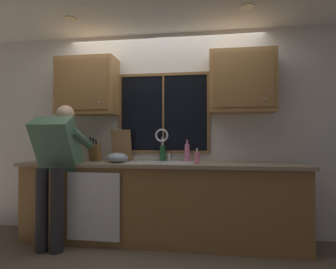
{
  "coord_description": "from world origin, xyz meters",
  "views": [
    {
      "loc": [
        0.57,
        -3.52,
        1.19
      ],
      "look_at": [
        0.1,
        -0.3,
        1.25
      ],
      "focal_mm": 29.93,
      "sensor_mm": 36.0,
      "label": 1
    }
  ],
  "objects_px": {
    "mixing_bowl": "(118,158)",
    "bottle_green_glass": "(187,152)",
    "person_standing": "(56,159)",
    "cutting_board": "(122,145)",
    "knife_block": "(95,152)",
    "bottle_tall_clear": "(163,153)",
    "soap_dispenser": "(197,158)"
  },
  "relations": [
    {
      "from": "mixing_bowl",
      "to": "soap_dispenser",
      "type": "xyz_separation_m",
      "value": [
        0.92,
        -0.02,
        0.01
      ]
    },
    {
      "from": "person_standing",
      "to": "bottle_tall_clear",
      "type": "xyz_separation_m",
      "value": [
        1.1,
        0.57,
        0.05
      ]
    },
    {
      "from": "bottle_green_glass",
      "to": "knife_block",
      "type": "bearing_deg",
      "value": -176.5
    },
    {
      "from": "person_standing",
      "to": "bottle_green_glass",
      "type": "distance_m",
      "value": 1.51
    },
    {
      "from": "mixing_bowl",
      "to": "bottle_tall_clear",
      "type": "xyz_separation_m",
      "value": [
        0.48,
        0.32,
        0.05
      ]
    },
    {
      "from": "cutting_board",
      "to": "bottle_green_glass",
      "type": "distance_m",
      "value": 0.84
    },
    {
      "from": "mixing_bowl",
      "to": "bottle_green_glass",
      "type": "distance_m",
      "value": 0.84
    },
    {
      "from": "person_standing",
      "to": "bottle_tall_clear",
      "type": "distance_m",
      "value": 1.24
    },
    {
      "from": "cutting_board",
      "to": "mixing_bowl",
      "type": "height_order",
      "value": "cutting_board"
    },
    {
      "from": "mixing_bowl",
      "to": "bottle_green_glass",
      "type": "height_order",
      "value": "bottle_green_glass"
    },
    {
      "from": "knife_block",
      "to": "cutting_board",
      "type": "xyz_separation_m",
      "value": [
        0.32,
        0.08,
        0.09
      ]
    },
    {
      "from": "cutting_board",
      "to": "soap_dispenser",
      "type": "bearing_deg",
      "value": -17.94
    },
    {
      "from": "soap_dispenser",
      "to": "bottle_green_glass",
      "type": "xyz_separation_m",
      "value": [
        -0.13,
        0.3,
        0.05
      ]
    },
    {
      "from": "bottle_green_glass",
      "to": "bottle_tall_clear",
      "type": "xyz_separation_m",
      "value": [
        -0.31,
        0.04,
        -0.01
      ]
    },
    {
      "from": "cutting_board",
      "to": "bottle_tall_clear",
      "type": "height_order",
      "value": "cutting_board"
    },
    {
      "from": "knife_block",
      "to": "person_standing",
      "type": "bearing_deg",
      "value": -119.1
    },
    {
      "from": "person_standing",
      "to": "soap_dispenser",
      "type": "bearing_deg",
      "value": 8.43
    },
    {
      "from": "person_standing",
      "to": "mixing_bowl",
      "type": "xyz_separation_m",
      "value": [
        0.62,
        0.25,
        0.0
      ]
    },
    {
      "from": "bottle_green_glass",
      "to": "person_standing",
      "type": "bearing_deg",
      "value": -159.45
    },
    {
      "from": "knife_block",
      "to": "bottle_tall_clear",
      "type": "bearing_deg",
      "value": 7.56
    },
    {
      "from": "knife_block",
      "to": "bottle_tall_clear",
      "type": "xyz_separation_m",
      "value": [
        0.84,
        0.11,
        -0.0
      ]
    },
    {
      "from": "knife_block",
      "to": "bottle_green_glass",
      "type": "relative_size",
      "value": 1.16
    },
    {
      "from": "soap_dispenser",
      "to": "cutting_board",
      "type": "bearing_deg",
      "value": 162.06
    },
    {
      "from": "cutting_board",
      "to": "mixing_bowl",
      "type": "xyz_separation_m",
      "value": [
        0.05,
        -0.29,
        -0.14
      ]
    },
    {
      "from": "cutting_board",
      "to": "soap_dispenser",
      "type": "height_order",
      "value": "cutting_board"
    },
    {
      "from": "soap_dispenser",
      "to": "bottle_tall_clear",
      "type": "xyz_separation_m",
      "value": [
        -0.45,
        0.34,
        0.04
      ]
    },
    {
      "from": "mixing_bowl",
      "to": "bottle_green_glass",
      "type": "bearing_deg",
      "value": 19.24
    },
    {
      "from": "mixing_bowl",
      "to": "bottle_tall_clear",
      "type": "bearing_deg",
      "value": 33.57
    },
    {
      "from": "person_standing",
      "to": "cutting_board",
      "type": "xyz_separation_m",
      "value": [
        0.58,
        0.54,
        0.14
      ]
    },
    {
      "from": "person_standing",
      "to": "knife_block",
      "type": "height_order",
      "value": "person_standing"
    },
    {
      "from": "person_standing",
      "to": "cutting_board",
      "type": "relative_size",
      "value": 4.0
    },
    {
      "from": "bottle_green_glass",
      "to": "cutting_board",
      "type": "bearing_deg",
      "value": 179.1
    }
  ]
}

